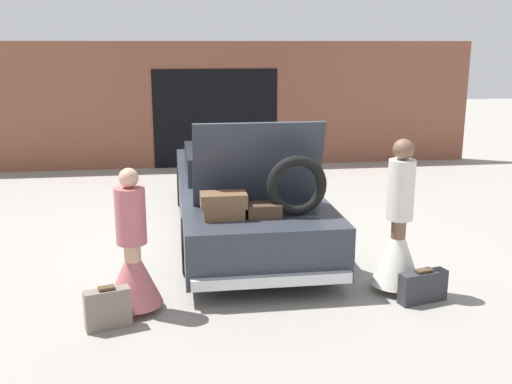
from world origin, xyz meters
The scene contains 7 objects.
ground_plane centered at (0.00, 0.00, 0.00)m, with size 40.00×40.00×0.00m, color gray.
garage_wall_back centered at (0.00, 4.96, 1.39)m, with size 12.00×0.14×2.80m.
car centered at (0.00, -0.01, 0.57)m, with size 1.88×5.38×1.87m.
person_left centered at (-1.46, -2.59, 0.55)m, with size 0.60×0.60×1.54m.
person_right centered at (1.46, -2.49, 0.63)m, with size 0.56×0.56×1.76m.
suitcase_beside_left_person centered at (-1.70, -2.98, 0.21)m, with size 0.47×0.27×0.44m.
suitcase_beside_right_person centered at (1.64, -2.83, 0.18)m, with size 0.58×0.28×0.38m.
Camera 1 is at (-1.03, -8.59, 2.76)m, focal length 42.00 mm.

